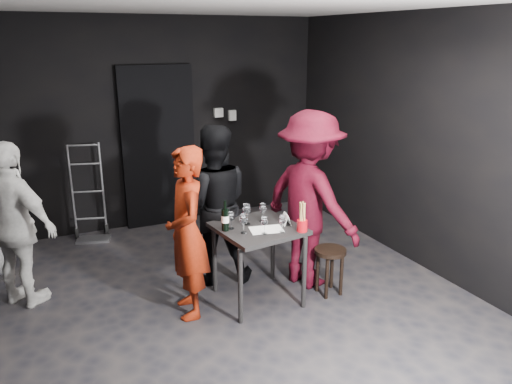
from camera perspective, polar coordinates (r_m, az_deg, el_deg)
name	(u,v)px	position (r m, az deg, el deg)	size (l,w,h in m)	color
floor	(230,305)	(4.84, -2.95, -12.82)	(4.50, 5.00, 0.02)	black
ceiling	(225,1)	(4.20, -3.56, 20.97)	(4.50, 5.00, 0.02)	silver
wall_back	(156,124)	(6.67, -11.36, 7.65)	(4.50, 0.04, 2.70)	black
wall_front	(445,298)	(2.35, 20.75, -11.30)	(4.50, 0.04, 2.70)	black
wall_right	(427,145)	(5.55, 18.97, 5.15)	(0.04, 5.00, 2.70)	black
doorway	(158,147)	(6.66, -11.08, 5.04)	(0.95, 0.10, 2.10)	black
wallbox_upper	(218,113)	(6.85, -4.32, 9.04)	(0.12, 0.06, 0.12)	#B7B7B2
wallbox_lower	(232,115)	(6.93, -2.75, 8.75)	(0.10, 0.06, 0.14)	#B7B7B2
hand_truck	(91,222)	(6.58, -18.32, -3.24)	(0.40, 0.34, 1.21)	#B2B2B7
tasting_table	(258,236)	(4.67, 0.24, -5.09)	(0.72, 0.72, 0.75)	black
stool	(330,259)	(4.94, 8.46, -7.62)	(0.31, 0.31, 0.47)	black
server_red	(187,230)	(4.43, -7.91, -4.34)	(0.59, 0.39, 1.61)	maroon
woman_black	(213,198)	(5.02, -4.94, -0.71)	(0.86, 0.47, 1.77)	black
man_maroon	(311,185)	(4.90, 6.27, 0.84)	(1.35, 0.63, 2.10)	#380510
bystander_cream	(15,222)	(5.03, -25.82, -3.15)	(0.96, 0.46, 1.64)	silver
tasting_mat	(266,230)	(4.55, 1.20, -4.31)	(0.30, 0.20, 0.00)	white
wine_glass_a	(244,223)	(4.44, -1.41, -3.53)	(0.07, 0.07, 0.20)	white
wine_glass_b	(231,220)	(4.55, -2.85, -3.18)	(0.07, 0.07, 0.18)	white
wine_glass_c	(247,213)	(4.65, -1.08, -2.43)	(0.08, 0.08, 0.22)	white
wine_glass_d	(264,225)	(4.43, 0.96, -3.74)	(0.07, 0.07, 0.18)	white
wine_glass_e	(282,223)	(4.47, 3.01, -3.55)	(0.07, 0.07, 0.18)	white
wine_glass_f	(263,212)	(4.71, 0.77, -2.28)	(0.08, 0.08, 0.20)	white
wine_bottle	(225,219)	(4.51, -3.54, -3.11)	(0.07, 0.07, 0.28)	black
breadstick_cup	(302,217)	(4.49, 5.32, -2.89)	(0.10, 0.10, 0.30)	#AA0811
reserved_card	(285,219)	(4.67, 3.28, -3.10)	(0.08, 0.14, 0.11)	white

